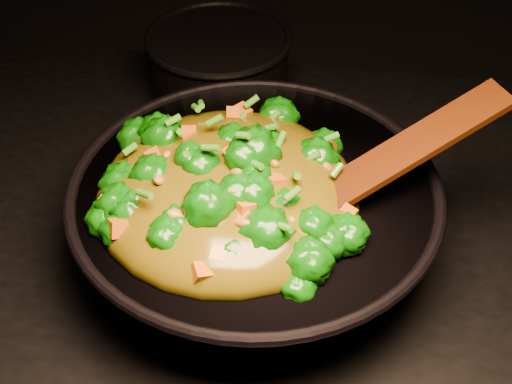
# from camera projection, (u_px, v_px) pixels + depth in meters

# --- Properties ---
(wok) EXTENTS (0.47, 0.47, 0.12)m
(wok) POSITION_uv_depth(u_px,v_px,m) (255.00, 224.00, 0.88)
(wok) COLOR black
(wok) RESTS_ON stovetop
(stir_fry) EXTENTS (0.39, 0.39, 0.10)m
(stir_fry) POSITION_uv_depth(u_px,v_px,m) (227.00, 164.00, 0.79)
(stir_fry) COLOR #0D5A06
(stir_fry) RESTS_ON wok
(spatula) EXTENTS (0.28, 0.19, 0.13)m
(spatula) POSITION_uv_depth(u_px,v_px,m) (383.00, 165.00, 0.79)
(spatula) COLOR #351805
(spatula) RESTS_ON wok
(back_pot) EXTENTS (0.27, 0.27, 0.12)m
(back_pot) POSITION_uv_depth(u_px,v_px,m) (220.00, 69.00, 1.13)
(back_pot) COLOR black
(back_pot) RESTS_ON stovetop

